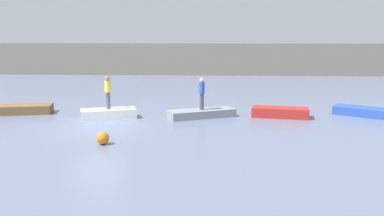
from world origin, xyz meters
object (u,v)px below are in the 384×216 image
Objects in this scene: rowboat_red at (280,112)px; mooring_buoy at (103,138)px; rowboat_brown at (16,109)px; rowboat_blue at (364,112)px; person_yellow_shirt at (108,91)px; person_blue_shirt at (202,92)px; rowboat_white at (109,114)px; rowboat_grey at (202,113)px.

rowboat_red is 10.14m from mooring_buoy.
rowboat_blue is at bearing -9.80° from rowboat_brown.
person_blue_shirt is at bearing 6.46° from person_yellow_shirt.
person_blue_shirt is 4.99m from person_yellow_shirt.
person_blue_shirt reaches higher than rowboat_brown.
rowboat_red reaches higher than rowboat_brown.
rowboat_white is at bearing -140.65° from rowboat_blue.
rowboat_brown is 5.68m from rowboat_white.
rowboat_white is at bearing -173.54° from person_blue_shirt.
rowboat_white is 1.24m from person_yellow_shirt.
rowboat_brown is at bearing 136.46° from mooring_buoy.
rowboat_white is 0.79× the size of rowboat_grey.
rowboat_blue is 6.00× the size of mooring_buoy.
rowboat_brown is at bearing 168.84° from person_yellow_shirt.
rowboat_brown is at bearing 150.89° from rowboat_white.
rowboat_blue is (8.95, 0.83, 0.02)m from rowboat_grey.
rowboat_red is 5.76× the size of mooring_buoy.
rowboat_brown is 1.24× the size of rowboat_blue.
rowboat_white is at bearing 0.00° from person_yellow_shirt.
person_yellow_shirt is (-0.00, 0.00, 1.24)m from rowboat_white.
rowboat_grey is (10.53, -0.54, -0.03)m from rowboat_brown.
person_yellow_shirt reaches higher than rowboat_blue.
person_yellow_shirt reaches higher than rowboat_red.
rowboat_red is at bearing -19.91° from rowboat_grey.
rowboat_brown is 2.23× the size of person_yellow_shirt.
rowboat_white is (5.58, -1.10, 0.01)m from rowboat_brown.
rowboat_blue is 1.79× the size of person_yellow_shirt.
rowboat_white reaches higher than rowboat_blue.
rowboat_white is 1.68× the size of person_blue_shirt.
mooring_buoy is at bearing -78.63° from person_yellow_shirt.
person_blue_shirt is (10.53, -0.54, 1.14)m from rowboat_brown.
person_yellow_shirt is (5.58, -1.10, 1.26)m from rowboat_brown.
person_blue_shirt reaches higher than rowboat_red.
person_blue_shirt is (4.96, 0.56, 1.12)m from rowboat_white.
rowboat_grey is 1.15× the size of rowboat_blue.
rowboat_white is at bearing 163.17° from rowboat_grey.
rowboat_blue is 14.45m from mooring_buoy.
mooring_buoy is (1.04, -5.19, 0.00)m from rowboat_white.
rowboat_grey is 2.11× the size of person_blue_shirt.
rowboat_red is (14.79, -0.29, 0.02)m from rowboat_brown.
rowboat_blue is at bearing 27.09° from mooring_buoy.
rowboat_grey is 6.96m from mooring_buoy.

